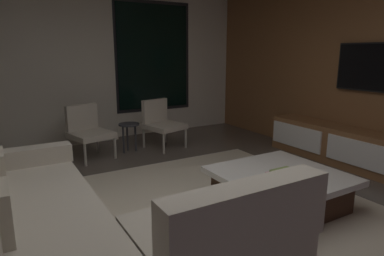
{
  "coord_description": "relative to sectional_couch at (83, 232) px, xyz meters",
  "views": [
    {
      "loc": [
        -1.35,
        -2.36,
        1.55
      ],
      "look_at": [
        0.64,
        1.03,
        0.66
      ],
      "focal_mm": 31.6,
      "sensor_mm": 36.0,
      "label": 1
    }
  ],
  "objects": [
    {
      "name": "media_console",
      "position": [
        3.69,
        0.13,
        -0.04
      ],
      "size": [
        0.46,
        3.1,
        0.52
      ],
      "color": "brown",
      "rests_on": "floor"
    },
    {
      "name": "side_stool",
      "position": [
        1.32,
        2.63,
        0.08
      ],
      "size": [
        0.32,
        0.32,
        0.46
      ],
      "color": "#333338",
      "rests_on": "floor"
    },
    {
      "name": "floor",
      "position": [
        0.92,
        0.07,
        -0.29
      ],
      "size": [
        9.2,
        9.2,
        0.0
      ],
      "primitive_type": "plane",
      "color": "#564C44"
    },
    {
      "name": "accent_chair_near_window",
      "position": [
        1.88,
        2.66,
        0.14
      ],
      "size": [
        0.67,
        0.68,
        0.78
      ],
      "color": "#B2ADA0",
      "rests_on": "floor"
    },
    {
      "name": "area_rug",
      "position": [
        1.27,
        -0.03,
        -0.28
      ],
      "size": [
        3.2,
        3.8,
        0.01
      ],
      "primitive_type": "cube",
      "color": "beige",
      "rests_on": "floor"
    },
    {
      "name": "sectional_couch",
      "position": [
        0.0,
        0.0,
        0.0
      ],
      "size": [
        1.98,
        2.5,
        0.82
      ],
      "color": "#A49C8C",
      "rests_on": "floor"
    },
    {
      "name": "accent_chair_by_curtain",
      "position": [
        0.7,
        2.69,
        0.14
      ],
      "size": [
        0.67,
        0.68,
        0.78
      ],
      "color": "#B2ADA0",
      "rests_on": "floor"
    },
    {
      "name": "book_stack_on_coffee_table",
      "position": [
        1.88,
        -0.08,
        0.11
      ],
      "size": [
        0.26,
        0.21,
        0.08
      ],
      "color": "#5F388D",
      "rests_on": "coffee_table"
    },
    {
      "name": "mounted_tv",
      "position": [
        3.87,
        0.32,
        1.06
      ],
      "size": [
        0.05,
        1.1,
        0.64
      ],
      "color": "black"
    },
    {
      "name": "coffee_table",
      "position": [
        1.95,
        0.03,
        -0.1
      ],
      "size": [
        1.16,
        1.16,
        0.36
      ],
      "color": "#392214",
      "rests_on": "floor"
    },
    {
      "name": "back_wall_with_window",
      "position": [
        0.86,
        3.69,
        1.05
      ],
      "size": [
        6.6,
        0.3,
        2.7
      ],
      "color": "silver",
      "rests_on": "floor"
    }
  ]
}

